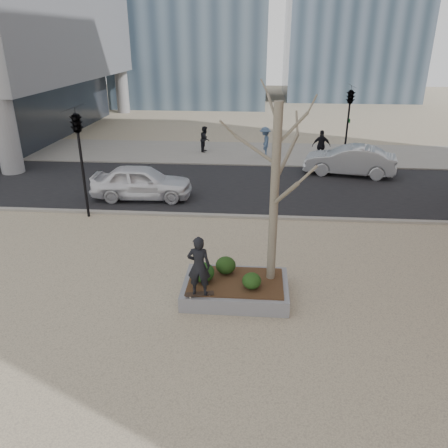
# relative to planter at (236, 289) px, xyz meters

# --- Properties ---
(ground) EXTENTS (120.00, 120.00, 0.00)m
(ground) POSITION_rel_planter_xyz_m (-1.00, 0.00, -0.23)
(ground) COLOR tan
(ground) RESTS_ON ground
(street) EXTENTS (60.00, 8.00, 0.02)m
(street) POSITION_rel_planter_xyz_m (-1.00, 10.00, -0.21)
(street) COLOR black
(street) RESTS_ON ground
(far_sidewalk) EXTENTS (60.00, 6.00, 0.02)m
(far_sidewalk) POSITION_rel_planter_xyz_m (-1.00, 17.00, -0.21)
(far_sidewalk) COLOR gray
(far_sidewalk) RESTS_ON ground
(planter) EXTENTS (3.00, 2.00, 0.45)m
(planter) POSITION_rel_planter_xyz_m (0.00, 0.00, 0.00)
(planter) COLOR gray
(planter) RESTS_ON ground
(planter_mulch) EXTENTS (2.70, 1.70, 0.04)m
(planter_mulch) POSITION_rel_planter_xyz_m (0.00, 0.00, 0.25)
(planter_mulch) COLOR #382314
(planter_mulch) RESTS_ON planter
(sycamore_tree) EXTENTS (2.80, 2.80, 6.60)m
(sycamore_tree) POSITION_rel_planter_xyz_m (1.00, 0.30, 3.56)
(sycamore_tree) COLOR gray
(sycamore_tree) RESTS_ON planter_mulch
(shrub_left) EXTENTS (0.65, 0.65, 0.55)m
(shrub_left) POSITION_rel_planter_xyz_m (-0.93, -0.06, 0.54)
(shrub_left) COLOR #193811
(shrub_left) RESTS_ON planter_mulch
(shrub_middle) EXTENTS (0.59, 0.59, 0.51)m
(shrub_middle) POSITION_rel_planter_xyz_m (-0.32, 0.46, 0.52)
(shrub_middle) COLOR #193811
(shrub_middle) RESTS_ON planter_mulch
(shrub_right) EXTENTS (0.53, 0.53, 0.45)m
(shrub_right) POSITION_rel_planter_xyz_m (0.46, -0.33, 0.49)
(shrub_right) COLOR #193611
(shrub_right) RESTS_ON planter_mulch
(skateboard) EXTENTS (0.80, 0.36, 0.08)m
(skateboard) POSITION_rel_planter_xyz_m (-0.94, -0.79, 0.26)
(skateboard) COLOR black
(skateboard) RESTS_ON planter
(skateboarder) EXTENTS (0.63, 0.42, 1.70)m
(skateboarder) POSITION_rel_planter_xyz_m (-0.94, -0.79, 1.15)
(skateboarder) COLOR black
(skateboarder) RESTS_ON skateboard
(police_car) EXTENTS (4.64, 2.02, 1.56)m
(police_car) POSITION_rel_planter_xyz_m (-4.79, 7.97, 0.57)
(police_car) COLOR white
(police_car) RESTS_ON street
(car_silver) EXTENTS (5.02, 2.58, 1.58)m
(car_silver) POSITION_rel_planter_xyz_m (5.42, 12.61, 0.58)
(car_silver) COLOR #A5A8AD
(car_silver) RESTS_ON street
(pedestrian_a) EXTENTS (0.70, 0.86, 1.64)m
(pedestrian_a) POSITION_rel_planter_xyz_m (-2.98, 17.11, 0.62)
(pedestrian_a) COLOR black
(pedestrian_a) RESTS_ON far_sidewalk
(pedestrian_b) EXTENTS (0.69, 1.21, 1.86)m
(pedestrian_b) POSITION_rel_planter_xyz_m (0.88, 16.01, 0.73)
(pedestrian_b) COLOR #435A79
(pedestrian_b) RESTS_ON far_sidewalk
(pedestrian_c) EXTENTS (1.09, 0.47, 1.85)m
(pedestrian_c) POSITION_rel_planter_xyz_m (4.25, 15.35, 0.72)
(pedestrian_c) COLOR black
(pedestrian_c) RESTS_ON far_sidewalk
(traffic_light_near) EXTENTS (0.60, 2.48, 4.50)m
(traffic_light_near) POSITION_rel_planter_xyz_m (-6.50, 5.60, 2.02)
(traffic_light_near) COLOR black
(traffic_light_near) RESTS_ON ground
(traffic_light_far) EXTENTS (0.60, 2.48, 4.50)m
(traffic_light_far) POSITION_rel_planter_xyz_m (5.50, 14.60, 2.02)
(traffic_light_far) COLOR black
(traffic_light_far) RESTS_ON ground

